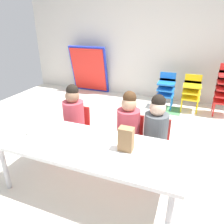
# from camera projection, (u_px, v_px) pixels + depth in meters

# --- Properties ---
(ground_plane) EXTENTS (6.08, 5.00, 0.02)m
(ground_plane) POSITION_uv_depth(u_px,v_px,m) (116.00, 157.00, 2.72)
(ground_plane) COLOR silver
(back_wall) EXTENTS (6.08, 0.10, 2.64)m
(back_wall) POSITION_uv_depth(u_px,v_px,m) (158.00, 36.00, 4.32)
(back_wall) COLOR beige
(back_wall) RESTS_ON ground_plane
(craft_table) EXTENTS (1.78, 0.68, 0.55)m
(craft_table) POSITION_uv_depth(u_px,v_px,m) (88.00, 148.00, 1.99)
(craft_table) COLOR white
(craft_table) RESTS_ON ground_plane
(seated_child_near_camera) EXTENTS (0.32, 0.32, 0.92)m
(seated_child_near_camera) POSITION_uv_depth(u_px,v_px,m) (74.00, 113.00, 2.62)
(seated_child_near_camera) COLOR red
(seated_child_near_camera) RESTS_ON ground_plane
(seated_child_middle_seat) EXTENTS (0.32, 0.31, 0.92)m
(seated_child_middle_seat) POSITION_uv_depth(u_px,v_px,m) (129.00, 122.00, 2.39)
(seated_child_middle_seat) COLOR red
(seated_child_middle_seat) RESTS_ON ground_plane
(seated_child_far_right) EXTENTS (0.32, 0.31, 0.92)m
(seated_child_far_right) POSITION_uv_depth(u_px,v_px,m) (156.00, 127.00, 2.28)
(seated_child_far_right) COLOR red
(seated_child_far_right) RESTS_ON ground_plane
(kid_chair_blue_stack) EXTENTS (0.32, 0.30, 0.68)m
(kid_chair_blue_stack) POSITION_uv_depth(u_px,v_px,m) (166.00, 88.00, 4.13)
(kid_chair_blue_stack) COLOR blue
(kid_chair_blue_stack) RESTS_ON ground_plane
(kid_chair_yellow_stack) EXTENTS (0.32, 0.30, 0.68)m
(kid_chair_yellow_stack) POSITION_uv_depth(u_px,v_px,m) (192.00, 90.00, 3.97)
(kid_chair_yellow_stack) COLOR yellow
(kid_chair_yellow_stack) RESTS_ON ground_plane
(folded_activity_table) EXTENTS (0.90, 0.29, 1.09)m
(folded_activity_table) POSITION_uv_depth(u_px,v_px,m) (89.00, 70.00, 4.97)
(folded_activity_table) COLOR #1E33BF
(folded_activity_table) RESTS_ON ground_plane
(paper_bag_brown) EXTENTS (0.13, 0.09, 0.22)m
(paper_bag_brown) POSITION_uv_depth(u_px,v_px,m) (126.00, 139.00, 1.84)
(paper_bag_brown) COLOR #9E754C
(paper_bag_brown) RESTS_ON craft_table
(paper_plate_near_edge) EXTENTS (0.18, 0.18, 0.01)m
(paper_plate_near_edge) POSITION_uv_depth(u_px,v_px,m) (32.00, 134.00, 2.15)
(paper_plate_near_edge) COLOR white
(paper_plate_near_edge) RESTS_ON craft_table
(donut_powdered_on_plate) EXTENTS (0.11, 0.11, 0.03)m
(donut_powdered_on_plate) POSITION_uv_depth(u_px,v_px,m) (32.00, 132.00, 2.14)
(donut_powdered_on_plate) COLOR white
(donut_powdered_on_plate) RESTS_ON craft_table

